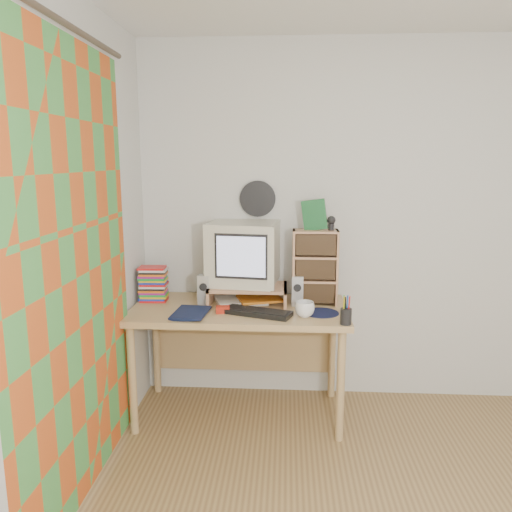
# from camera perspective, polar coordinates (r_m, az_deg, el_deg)

# --- Properties ---
(back_wall) EXTENTS (3.50, 0.00, 3.50)m
(back_wall) POSITION_cam_1_polar(r_m,az_deg,el_deg) (3.59, 15.21, 3.42)
(back_wall) COLOR silver
(back_wall) RESTS_ON floor
(left_wall) EXTENTS (0.00, 3.50, 3.50)m
(left_wall) POSITION_cam_1_polar(r_m,az_deg,el_deg) (2.07, -26.25, -2.69)
(left_wall) COLOR silver
(left_wall) RESTS_ON floor
(curtain) EXTENTS (0.00, 2.20, 2.20)m
(curtain) POSITION_cam_1_polar(r_m,az_deg,el_deg) (2.49, -19.84, -2.41)
(curtain) COLOR #C14E1B
(curtain) RESTS_ON left_wall
(wall_disc) EXTENTS (0.25, 0.02, 0.25)m
(wall_disc) POSITION_cam_1_polar(r_m,az_deg,el_deg) (3.49, 0.19, 6.56)
(wall_disc) COLOR black
(wall_disc) RESTS_ON back_wall
(desk) EXTENTS (1.40, 0.70, 0.75)m
(desk) POSITION_cam_1_polar(r_m,az_deg,el_deg) (3.38, -1.82, -7.74)
(desk) COLOR tan
(desk) RESTS_ON floor
(monitor_riser) EXTENTS (0.52, 0.30, 0.12)m
(monitor_riser) POSITION_cam_1_polar(r_m,az_deg,el_deg) (3.34, -0.93, -3.84)
(monitor_riser) COLOR tan
(monitor_riser) RESTS_ON desk
(crt_monitor) EXTENTS (0.49, 0.49, 0.42)m
(crt_monitor) POSITION_cam_1_polar(r_m,az_deg,el_deg) (3.34, -1.46, 0.28)
(crt_monitor) COLOR beige
(crt_monitor) RESTS_ON monitor_riser
(speaker_left) EXTENTS (0.08, 0.08, 0.20)m
(speaker_left) POSITION_cam_1_polar(r_m,az_deg,el_deg) (3.32, -5.93, -3.88)
(speaker_left) COLOR silver
(speaker_left) RESTS_ON desk
(speaker_right) EXTENTS (0.08, 0.08, 0.20)m
(speaker_right) POSITION_cam_1_polar(r_m,az_deg,el_deg) (3.30, 4.73, -3.97)
(speaker_right) COLOR silver
(speaker_right) RESTS_ON desk
(keyboard) EXTENTS (0.45, 0.28, 0.03)m
(keyboard) POSITION_cam_1_polar(r_m,az_deg,el_deg) (3.12, 0.15, -6.46)
(keyboard) COLOR black
(keyboard) RESTS_ON desk
(dvd_stack) EXTENTS (0.18, 0.13, 0.25)m
(dvd_stack) POSITION_cam_1_polar(r_m,az_deg,el_deg) (3.46, -11.63, -3.03)
(dvd_stack) COLOR brown
(dvd_stack) RESTS_ON desk
(cd_rack) EXTENTS (0.30, 0.16, 0.50)m
(cd_rack) POSITION_cam_1_polar(r_m,az_deg,el_deg) (3.32, 6.75, -1.27)
(cd_rack) COLOR tan
(cd_rack) RESTS_ON desk
(mug) EXTENTS (0.15, 0.15, 0.09)m
(mug) POSITION_cam_1_polar(r_m,az_deg,el_deg) (3.08, 5.59, -6.08)
(mug) COLOR white
(mug) RESTS_ON desk
(diary) EXTENTS (0.26, 0.21, 0.05)m
(diary) POSITION_cam_1_polar(r_m,az_deg,el_deg) (3.16, -9.26, -6.14)
(diary) COLOR #0F1737
(diary) RESTS_ON desk
(mousepad) EXTENTS (0.23, 0.23, 0.00)m
(mousepad) POSITION_cam_1_polar(r_m,az_deg,el_deg) (3.18, 7.47, -6.45)
(mousepad) COLOR #0F0F34
(mousepad) RESTS_ON desk
(pen_cup) EXTENTS (0.08, 0.08, 0.13)m
(pen_cup) POSITION_cam_1_polar(r_m,az_deg,el_deg) (2.97, 10.25, -6.47)
(pen_cup) COLOR black
(pen_cup) RESTS_ON desk
(papers) EXTENTS (0.38, 0.33, 0.04)m
(papers) POSITION_cam_1_polar(r_m,az_deg,el_deg) (3.37, -0.92, -4.99)
(papers) COLOR white
(papers) RESTS_ON desk
(red_box) EXTENTS (0.09, 0.06, 0.04)m
(red_box) POSITION_cam_1_polar(r_m,az_deg,el_deg) (3.16, -3.82, -6.13)
(red_box) COLOR #B42413
(red_box) RESTS_ON desk
(game_box) EXTENTS (0.16, 0.06, 0.20)m
(game_box) POSITION_cam_1_polar(r_m,az_deg,el_deg) (3.28, 6.70, 4.69)
(game_box) COLOR #1A5C2D
(game_box) RESTS_ON cd_rack
(webcam) EXTENTS (0.06, 0.06, 0.09)m
(webcam) POSITION_cam_1_polar(r_m,az_deg,el_deg) (3.28, 8.60, 3.74)
(webcam) COLOR black
(webcam) RESTS_ON cd_rack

